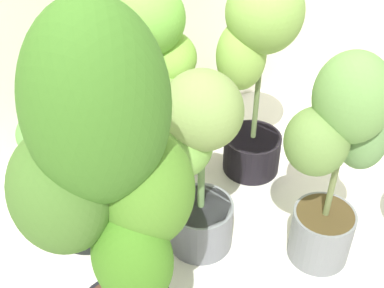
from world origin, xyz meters
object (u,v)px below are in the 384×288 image
at_px(potted_plant_back_left, 73,148).
at_px(potted_plant_center, 194,156).
at_px(potted_plant_back_center, 148,79).
at_px(potted_plant_front_right, 336,155).
at_px(potted_plant_front_left, 110,201).
at_px(potted_plant_back_right, 256,61).

relative_size(potted_plant_back_left, potted_plant_center, 0.97).
distance_m(potted_plant_back_left, potted_plant_center, 0.37).
bearing_deg(potted_plant_back_left, potted_plant_back_center, 27.14).
distance_m(potted_plant_front_right, potted_plant_back_left, 0.77).
height_order(potted_plant_back_left, potted_plant_center, potted_plant_center).
height_order(potted_plant_front_right, potted_plant_center, potted_plant_front_right).
distance_m(potted_plant_back_center, potted_plant_front_left, 0.77).
bearing_deg(potted_plant_back_center, potted_plant_front_left, -118.72).
bearing_deg(potted_plant_back_right, potted_plant_front_left, -143.90).
distance_m(potted_plant_back_left, potted_plant_front_left, 0.54).
relative_size(potted_plant_front_right, potted_plant_back_left, 1.17).
distance_m(potted_plant_back_right, potted_plant_back_center, 0.37).
distance_m(potted_plant_back_left, potted_plant_back_center, 0.37).
height_order(potted_plant_back_right, potted_plant_center, potted_plant_back_right).
xyz_separation_m(potted_plant_back_right, potted_plant_back_left, (-0.65, -0.01, -0.12)).
relative_size(potted_plant_front_left, potted_plant_center, 1.57).
distance_m(potted_plant_back_right, potted_plant_center, 0.44).
bearing_deg(potted_plant_center, potted_plant_front_right, -34.40).
bearing_deg(potted_plant_front_left, potted_plant_back_right, 36.10).
bearing_deg(potted_plant_front_left, potted_plant_front_right, 3.31).
bearing_deg(potted_plant_center, potted_plant_front_left, -141.58).
bearing_deg(potted_plant_back_left, potted_plant_front_right, -36.15).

